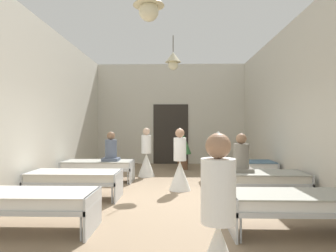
{
  "coord_description": "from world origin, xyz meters",
  "views": [
    {
      "loc": [
        0.2,
        -6.11,
        1.53
      ],
      "look_at": [
        0.0,
        1.56,
        1.53
      ],
      "focal_mm": 31.4,
      "sensor_mm": 36.0,
      "label": 1
    }
  ],
  "objects_px": {
    "bed_left_row_1": "(75,178)",
    "bed_right_row_1": "(259,179)",
    "bed_right_row_0": "(297,203)",
    "patient_seated_primary": "(111,150)",
    "nurse_far_aisle": "(180,168)",
    "potted_plant": "(183,145)",
    "nurse_near_aisle": "(218,243)",
    "patient_seated_secondary": "(241,158)",
    "bed_right_row_2": "(239,166)",
    "bed_left_row_0": "(30,201)",
    "nurse_mid_aisle": "(146,159)",
    "bed_left_row_2": "(99,166)"
  },
  "relations": [
    {
      "from": "bed_left_row_1",
      "to": "bed_right_row_1",
      "type": "relative_size",
      "value": 1.0
    },
    {
      "from": "bed_right_row_0",
      "to": "patient_seated_primary",
      "type": "relative_size",
      "value": 2.37
    },
    {
      "from": "nurse_far_aisle",
      "to": "potted_plant",
      "type": "distance_m",
      "value": 3.39
    },
    {
      "from": "bed_left_row_1",
      "to": "nurse_far_aisle",
      "type": "xyz_separation_m",
      "value": [
        2.22,
        0.88,
        0.09
      ]
    },
    {
      "from": "nurse_near_aisle",
      "to": "patient_seated_secondary",
      "type": "bearing_deg",
      "value": -21.36
    },
    {
      "from": "bed_right_row_2",
      "to": "potted_plant",
      "type": "bearing_deg",
      "value": 122.13
    },
    {
      "from": "nurse_far_aisle",
      "to": "bed_left_row_0",
      "type": "bearing_deg",
      "value": 120.19
    },
    {
      "from": "nurse_near_aisle",
      "to": "patient_seated_secondary",
      "type": "relative_size",
      "value": 1.86
    },
    {
      "from": "nurse_near_aisle",
      "to": "patient_seated_secondary",
      "type": "distance_m",
      "value": 3.79
    },
    {
      "from": "bed_right_row_2",
      "to": "nurse_mid_aisle",
      "type": "distance_m",
      "value": 2.75
    },
    {
      "from": "patient_seated_primary",
      "to": "bed_left_row_1",
      "type": "bearing_deg",
      "value": -100.55
    },
    {
      "from": "bed_right_row_1",
      "to": "bed_right_row_2",
      "type": "xyz_separation_m",
      "value": [
        0.0,
        1.9,
        0.0
      ]
    },
    {
      "from": "bed_right_row_1",
      "to": "nurse_far_aisle",
      "type": "relative_size",
      "value": 1.28
    },
    {
      "from": "potted_plant",
      "to": "patient_seated_secondary",
      "type": "bearing_deg",
      "value": -74.96
    },
    {
      "from": "bed_left_row_2",
      "to": "patient_seated_primary",
      "type": "xyz_separation_m",
      "value": [
        0.35,
        -0.02,
        0.43
      ]
    },
    {
      "from": "nurse_near_aisle",
      "to": "patient_seated_primary",
      "type": "distance_m",
      "value": 5.88
    },
    {
      "from": "bed_right_row_2",
      "to": "bed_left_row_1",
      "type": "bearing_deg",
      "value": -153.71
    },
    {
      "from": "potted_plant",
      "to": "bed_left_row_1",
      "type": "bearing_deg",
      "value": -119.09
    },
    {
      "from": "nurse_mid_aisle",
      "to": "patient_seated_primary",
      "type": "relative_size",
      "value": 1.86
    },
    {
      "from": "potted_plant",
      "to": "bed_left_row_0",
      "type": "bearing_deg",
      "value": -111.03
    },
    {
      "from": "bed_right_row_0",
      "to": "potted_plant",
      "type": "bearing_deg",
      "value": 103.51
    },
    {
      "from": "patient_seated_secondary",
      "to": "bed_left_row_0",
      "type": "bearing_deg",
      "value": -150.79
    },
    {
      "from": "nurse_mid_aisle",
      "to": "bed_right_row_0",
      "type": "bearing_deg",
      "value": -14.59
    },
    {
      "from": "nurse_mid_aisle",
      "to": "patient_seated_primary",
      "type": "height_order",
      "value": "nurse_mid_aisle"
    },
    {
      "from": "bed_right_row_0",
      "to": "patient_seated_secondary",
      "type": "bearing_deg",
      "value": 100.16
    },
    {
      "from": "patient_seated_secondary",
      "to": "bed_right_row_2",
      "type": "bearing_deg",
      "value": 79.26
    },
    {
      "from": "nurse_mid_aisle",
      "to": "nurse_near_aisle",
      "type": "bearing_deg",
      "value": -32.65
    },
    {
      "from": "nurse_far_aisle",
      "to": "patient_seated_secondary",
      "type": "height_order",
      "value": "nurse_far_aisle"
    },
    {
      "from": "nurse_near_aisle",
      "to": "nurse_far_aisle",
      "type": "relative_size",
      "value": 1.0
    },
    {
      "from": "nurse_mid_aisle",
      "to": "patient_seated_primary",
      "type": "distance_m",
      "value": 1.29
    },
    {
      "from": "bed_right_row_1",
      "to": "patient_seated_secondary",
      "type": "relative_size",
      "value": 2.37
    },
    {
      "from": "bed_left_row_2",
      "to": "nurse_far_aisle",
      "type": "distance_m",
      "value": 2.45
    },
    {
      "from": "bed_left_row_0",
      "to": "bed_right_row_2",
      "type": "bearing_deg",
      "value": 44.66
    },
    {
      "from": "bed_left_row_1",
      "to": "bed_left_row_2",
      "type": "distance_m",
      "value": 1.9
    },
    {
      "from": "bed_left_row_1",
      "to": "bed_right_row_1",
      "type": "bearing_deg",
      "value": 0.0
    },
    {
      "from": "potted_plant",
      "to": "bed_right_row_0",
      "type": "bearing_deg",
      "value": -76.49
    },
    {
      "from": "patient_seated_primary",
      "to": "bed_right_row_2",
      "type": "bearing_deg",
      "value": 0.33
    },
    {
      "from": "patient_seated_primary",
      "to": "nurse_far_aisle",
      "type": "bearing_deg",
      "value": -28.01
    },
    {
      "from": "bed_right_row_1",
      "to": "bed_right_row_2",
      "type": "relative_size",
      "value": 1.0
    },
    {
      "from": "nurse_mid_aisle",
      "to": "patient_seated_secondary",
      "type": "bearing_deg",
      "value": -3.97
    },
    {
      "from": "bed_right_row_0",
      "to": "potted_plant",
      "type": "xyz_separation_m",
      "value": [
        -1.48,
        6.15,
        0.41
      ]
    },
    {
      "from": "nurse_near_aisle",
      "to": "nurse_mid_aisle",
      "type": "height_order",
      "value": "same"
    },
    {
      "from": "bed_left_row_0",
      "to": "bed_right_row_0",
      "type": "relative_size",
      "value": 1.0
    },
    {
      "from": "bed_left_row_2",
      "to": "nurse_far_aisle",
      "type": "xyz_separation_m",
      "value": [
        2.22,
        -1.02,
        0.09
      ]
    },
    {
      "from": "bed_left_row_0",
      "to": "patient_seated_secondary",
      "type": "distance_m",
      "value": 4.03
    },
    {
      "from": "bed_left_row_2",
      "to": "nurse_far_aisle",
      "type": "relative_size",
      "value": 1.28
    },
    {
      "from": "bed_left_row_0",
      "to": "bed_right_row_2",
      "type": "distance_m",
      "value": 5.41
    },
    {
      "from": "bed_left_row_2",
      "to": "patient_seated_secondary",
      "type": "bearing_deg",
      "value": -27.84
    },
    {
      "from": "bed_right_row_1",
      "to": "patient_seated_primary",
      "type": "relative_size",
      "value": 2.37
    },
    {
      "from": "bed_right_row_2",
      "to": "bed_left_row_0",
      "type": "bearing_deg",
      "value": -135.34
    }
  ]
}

